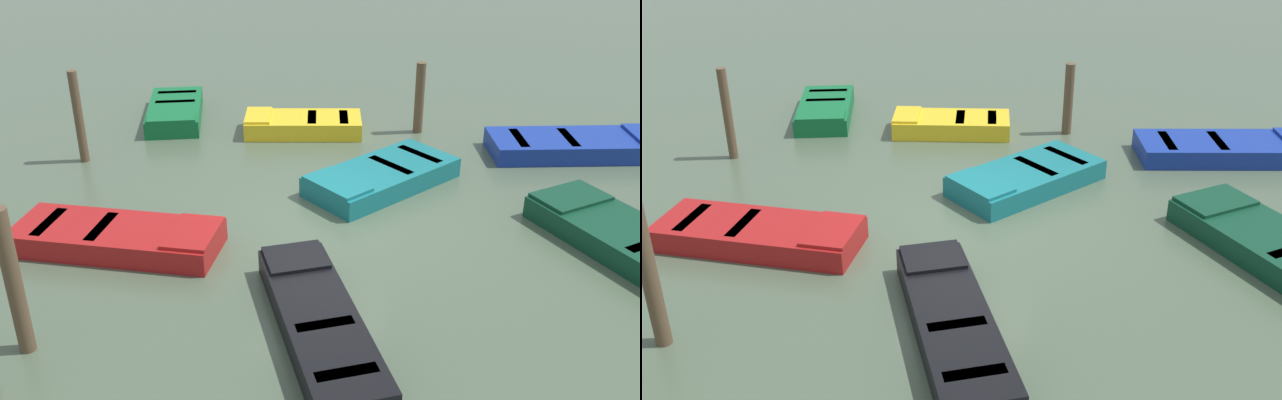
{
  "view_description": "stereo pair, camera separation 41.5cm",
  "coord_description": "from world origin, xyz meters",
  "views": [
    {
      "loc": [
        -2.37,
        11.52,
        6.28
      ],
      "look_at": [
        0.0,
        0.0,
        0.35
      ],
      "focal_mm": 40.83,
      "sensor_mm": 36.0,
      "label": 1
    },
    {
      "loc": [
        -2.77,
        11.43,
        6.28
      ],
      "look_at": [
        0.0,
        0.0,
        0.35
      ],
      "focal_mm": 40.83,
      "sensor_mm": 36.0,
      "label": 2
    }
  ],
  "objects": [
    {
      "name": "rowboat_dark_green",
      "position": [
        -5.38,
        0.25,
        0.22
      ],
      "size": [
        3.53,
        3.89,
        0.46
      ],
      "rotation": [
        0.0,
        0.0,
        5.4
      ],
      "color": "#0C3823",
      "rests_on": "ground_plane"
    },
    {
      "name": "rowboat_red",
      "position": [
        3.09,
        1.78,
        0.22
      ],
      "size": [
        3.5,
        1.39,
        0.46
      ],
      "rotation": [
        0.0,
        0.0,
        3.17
      ],
      "color": "maroon",
      "rests_on": "ground_plane"
    },
    {
      "name": "rowboat_black",
      "position": [
        -0.69,
        3.43,
        0.22
      ],
      "size": [
        2.57,
        3.76,
        0.46
      ],
      "rotation": [
        0.0,
        0.0,
        5.18
      ],
      "color": "black",
      "rests_on": "ground_plane"
    },
    {
      "name": "mooring_piling_near_right",
      "position": [
        5.46,
        -1.5,
        1.0
      ],
      "size": [
        0.19,
        0.19,
        1.99
      ],
      "primitive_type": "cylinder",
      "color": "brown",
      "rests_on": "ground_plane"
    },
    {
      "name": "rowboat_green",
      "position": [
        4.5,
        -4.27,
        0.22
      ],
      "size": [
        2.0,
        2.93,
        0.46
      ],
      "rotation": [
        0.0,
        0.0,
        1.88
      ],
      "color": "#0F602D",
      "rests_on": "ground_plane"
    },
    {
      "name": "ground_plane",
      "position": [
        0.0,
        0.0,
        0.0
      ],
      "size": [
        80.0,
        80.0,
        0.0
      ],
      "primitive_type": "plane",
      "color": "#475642"
    },
    {
      "name": "mooring_piling_center",
      "position": [
        -1.39,
        -4.65,
        0.83
      ],
      "size": [
        0.22,
        0.22,
        1.67
      ],
      "primitive_type": "cylinder",
      "color": "brown",
      "rests_on": "ground_plane"
    },
    {
      "name": "rowboat_blue",
      "position": [
        -5.02,
        -4.05,
        0.22
      ],
      "size": [
        4.16,
        2.25,
        0.46
      ],
      "rotation": [
        0.0,
        0.0,
        3.38
      ],
      "color": "navy",
      "rests_on": "ground_plane"
    },
    {
      "name": "rowboat_yellow",
      "position": [
        1.25,
        -4.04,
        0.22
      ],
      "size": [
        2.87,
        1.68,
        0.46
      ],
      "rotation": [
        0.0,
        0.0,
        0.2
      ],
      "color": "gold",
      "rests_on": "ground_plane"
    },
    {
      "name": "mooring_piling_near_left",
      "position": [
        3.13,
        4.55,
        1.08
      ],
      "size": [
        0.22,
        0.22,
        2.16
      ],
      "primitive_type": "cylinder",
      "color": "brown",
      "rests_on": "ground_plane"
    },
    {
      "name": "rowboat_teal",
      "position": [
        -0.93,
        -1.52,
        0.22
      ],
      "size": [
        3.01,
        3.31,
        0.46
      ],
      "rotation": [
        0.0,
        0.0,
        0.91
      ],
      "color": "#14666B",
      "rests_on": "ground_plane"
    }
  ]
}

